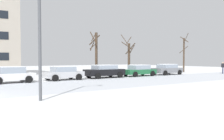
# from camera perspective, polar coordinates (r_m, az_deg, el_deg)

# --- Properties ---
(street_lamp) EXTENTS (1.82, 0.36, 6.49)m
(street_lamp) POSITION_cam_1_polar(r_m,az_deg,el_deg) (13.48, -14.84, 10.08)
(street_lamp) COLOR #4C4F54
(street_lamp) RESTS_ON ground
(parked_car_white) EXTENTS (3.87, 2.17, 1.47)m
(parked_car_white) POSITION_cam_1_polar(r_m,az_deg,el_deg) (24.04, -21.79, -0.95)
(parked_car_white) COLOR white
(parked_car_white) RESTS_ON ground
(parked_car_silver) EXTENTS (3.90, 2.06, 1.40)m
(parked_car_silver) POSITION_cam_1_polar(r_m,az_deg,el_deg) (25.78, -10.92, -0.65)
(parked_car_silver) COLOR silver
(parked_car_silver) RESTS_ON ground
(parked_car_black) EXTENTS (4.58, 2.13, 1.47)m
(parked_car_black) POSITION_cam_1_polar(r_m,az_deg,el_deg) (28.31, -1.70, -0.25)
(parked_car_black) COLOR black
(parked_car_black) RESTS_ON ground
(parked_car_green) EXTENTS (4.36, 2.05, 1.41)m
(parked_car_green) POSITION_cam_1_polar(r_m,az_deg,el_deg) (31.26, 6.14, -0.07)
(parked_car_green) COLOR #1E6038
(parked_car_green) RESTS_ON ground
(parked_car_gray) EXTENTS (4.39, 2.16, 1.44)m
(parked_car_gray) POSITION_cam_1_polar(r_m,az_deg,el_deg) (34.81, 12.32, 0.18)
(parked_car_gray) COLOR slate
(parked_car_gray) RESTS_ON ground
(pedestrian_crossing) EXTENTS (0.51, 0.44, 1.68)m
(pedestrian_crossing) POSITION_cam_1_polar(r_m,az_deg,el_deg) (39.98, 23.73, 0.66)
(pedestrian_crossing) COLOR #2D334C
(pedestrian_crossing) RESTS_ON ground
(tree_far_left) EXTENTS (1.70, 1.54, 5.41)m
(tree_far_left) POSITION_cam_1_polar(r_m,az_deg,el_deg) (30.78, -3.67, 3.99)
(tree_far_left) COLOR #423326
(tree_far_left) RESTS_ON ground
(tree_far_mid) EXTENTS (1.90, 1.90, 6.25)m
(tree_far_mid) POSITION_cam_1_polar(r_m,az_deg,el_deg) (42.03, 15.92, 3.56)
(tree_far_mid) COLOR #423326
(tree_far_mid) RESTS_ON ground
(tree_far_right) EXTENTS (2.10, 2.09, 5.44)m
(tree_far_right) POSITION_cam_1_polar(r_m,az_deg,el_deg) (34.40, 3.84, 2.99)
(tree_far_right) COLOR #423326
(tree_far_right) RESTS_ON ground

